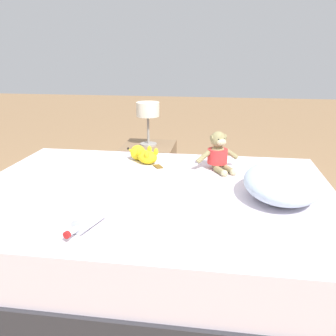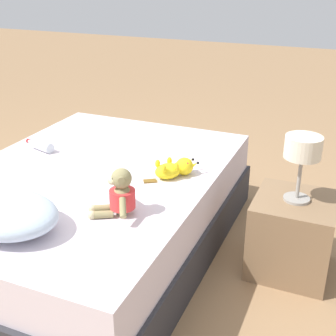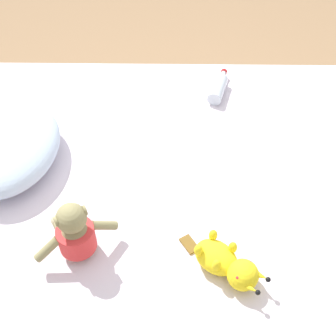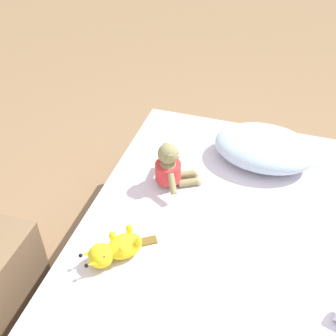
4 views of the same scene
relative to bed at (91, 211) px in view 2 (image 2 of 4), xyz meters
name	(u,v)px [view 2 (image 2 of 4)]	position (x,y,z in m)	size (l,w,h in m)	color
ground_plane	(94,246)	(0.00, 0.00, -0.25)	(16.00, 16.00, 0.00)	#93704C
bed	(91,211)	(0.00, 0.00, 0.00)	(1.43, 1.98, 0.50)	#2D2D33
pillow	(6,213)	(0.01, 0.66, 0.33)	(0.53, 0.40, 0.16)	silver
plush_monkey	(120,196)	(-0.39, 0.34, 0.35)	(0.24, 0.26, 0.24)	#8E8456
plush_yellow_creature	(175,169)	(-0.47, -0.14, 0.30)	(0.26, 0.28, 0.10)	yellow
glass_bottle	(41,146)	(0.45, -0.18, 0.29)	(0.23, 0.11, 0.06)	silver
nightstand	(292,235)	(-1.13, -0.24, -0.03)	(0.43, 0.43, 0.44)	#846647
bedside_lamp	(303,151)	(-1.13, -0.24, 0.47)	(0.19, 0.19, 0.36)	gray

